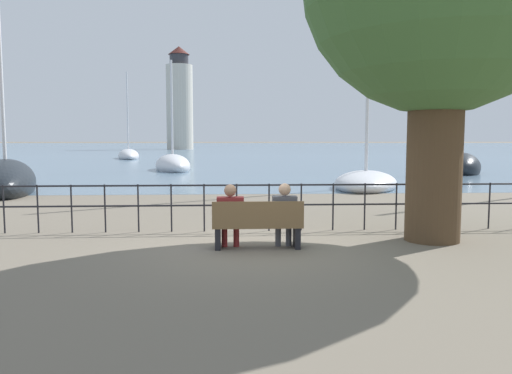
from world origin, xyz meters
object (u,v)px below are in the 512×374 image
at_px(seated_person_right, 284,212).
at_px(sailboat_0, 6,181).
at_px(seated_person_left, 230,213).
at_px(sailboat_2, 366,181).
at_px(sailboat_1, 461,167).
at_px(sailboat_3, 173,165).
at_px(sailboat_4, 129,156).
at_px(park_bench, 258,226).
at_px(harbor_lighthouse, 180,102).

distance_m(seated_person_right, sailboat_0, 14.98).
height_order(seated_person_left, sailboat_2, sailboat_2).
xyz_separation_m(seated_person_left, seated_person_right, (1.01, 0.00, 0.01)).
relative_size(sailboat_1, sailboat_3, 1.23).
distance_m(seated_person_left, sailboat_1, 24.78).
relative_size(seated_person_right, sailboat_2, 0.10).
xyz_separation_m(sailboat_1, sailboat_2, (-8.38, -8.98, -0.09)).
height_order(sailboat_1, sailboat_4, sailboat_4).
xyz_separation_m(park_bench, sailboat_4, (-11.33, 45.36, -0.10)).
bearing_deg(seated_person_right, sailboat_3, 101.16).
bearing_deg(seated_person_right, sailboat_2, 67.58).
height_order(sailboat_4, harbor_lighthouse, harbor_lighthouse).
xyz_separation_m(sailboat_3, sailboat_4, (-7.07, 21.13, -0.00)).
distance_m(park_bench, sailboat_1, 24.55).
distance_m(sailboat_1, sailboat_2, 12.28).
bearing_deg(seated_person_left, sailboat_4, 103.45).
relative_size(park_bench, sailboat_3, 0.22).
xyz_separation_m(sailboat_0, sailboat_1, (23.02, 9.16, 0.02)).
xyz_separation_m(park_bench, sailboat_0, (-9.43, 11.29, -0.05)).
relative_size(sailboat_1, sailboat_4, 0.97).
height_order(seated_person_right, harbor_lighthouse, harbor_lighthouse).
relative_size(sailboat_1, sailboat_2, 0.76).
xyz_separation_m(sailboat_0, sailboat_3, (5.17, 12.94, -0.04)).
distance_m(sailboat_0, sailboat_3, 13.94).
xyz_separation_m(sailboat_1, sailboat_3, (-17.85, 3.78, -0.06)).
relative_size(sailboat_3, sailboat_4, 0.79).
xyz_separation_m(park_bench, harbor_lighthouse, (-10.88, 98.00, 9.57)).
bearing_deg(sailboat_3, sailboat_4, 96.03).
bearing_deg(sailboat_2, sailboat_1, 65.85).
relative_size(seated_person_left, sailboat_0, 0.14).
height_order(seated_person_left, harbor_lighthouse, harbor_lighthouse).
relative_size(sailboat_1, harbor_lighthouse, 0.44).
xyz_separation_m(seated_person_left, sailboat_4, (-10.83, 45.28, -0.34)).
height_order(seated_person_right, sailboat_0, sailboat_0).
height_order(park_bench, sailboat_1, sailboat_1).
bearing_deg(sailboat_2, seated_person_left, -97.71).
distance_m(sailboat_2, sailboat_4, 37.70).
bearing_deg(sailboat_0, sailboat_1, -0.55).
bearing_deg(park_bench, sailboat_3, 99.97).
relative_size(sailboat_2, sailboat_4, 1.27).
bearing_deg(sailboat_0, harbor_lighthouse, 68.70).
distance_m(sailboat_0, sailboat_2, 14.64).
bearing_deg(harbor_lighthouse, sailboat_0, -89.05).
relative_size(sailboat_0, sailboat_4, 0.88).
relative_size(sailboat_4, harbor_lighthouse, 0.45).
distance_m(sailboat_0, sailboat_4, 34.12).
bearing_deg(sailboat_4, sailboat_1, -57.74).
relative_size(seated_person_right, sailboat_1, 0.13).
bearing_deg(harbor_lighthouse, sailboat_2, -79.47).
distance_m(sailboat_1, sailboat_3, 18.24).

